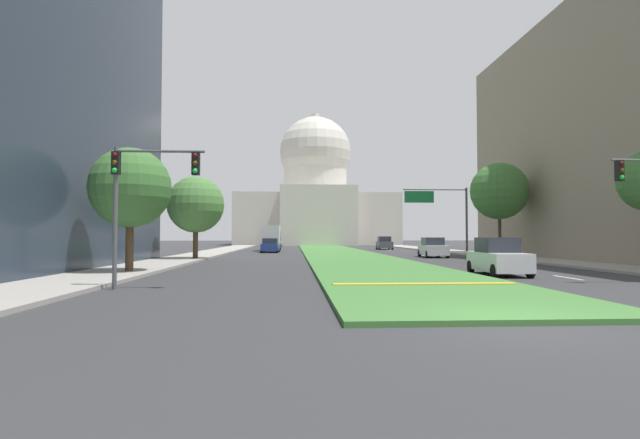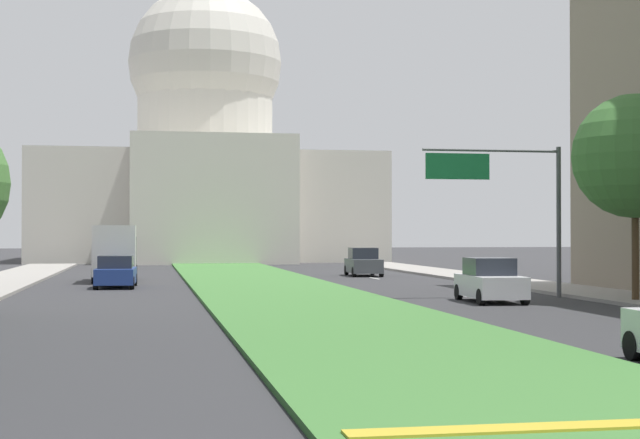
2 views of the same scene
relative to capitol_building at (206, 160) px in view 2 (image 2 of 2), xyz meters
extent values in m
plane|color=#333335|center=(0.00, -47.22, -10.30)|extent=(260.00, 260.00, 0.00)
cube|color=#427A38|center=(0.00, -52.01, -10.23)|extent=(7.61, 86.18, 0.14)
cube|color=gold|center=(0.00, -87.58, -10.14)|extent=(6.85, 0.50, 0.04)
cube|color=silver|center=(7.83, -61.76, -10.30)|extent=(0.16, 2.40, 0.01)
cube|color=silver|center=(7.83, -59.15, -10.30)|extent=(0.16, 2.40, 0.01)
cube|color=silver|center=(7.83, -41.98, -10.30)|extent=(0.16, 2.40, 0.01)
cube|color=#9E9991|center=(13.85, -56.80, -10.23)|extent=(4.00, 86.18, 0.15)
cube|color=beige|center=(0.00, 0.66, -5.02)|extent=(33.69, 23.30, 10.57)
cube|color=beige|center=(0.00, -12.99, -4.49)|extent=(14.83, 4.00, 11.62)
cylinder|color=beige|center=(0.00, 0.66, 3.78)|extent=(13.85, 13.85, 7.04)
sphere|color=beige|center=(0.00, 0.66, 10.06)|extent=(15.77, 15.77, 15.77)
cylinder|color=#515456|center=(11.55, -60.60, -7.05)|extent=(0.20, 0.20, 6.50)
cylinder|color=#515456|center=(8.51, -60.60, -4.00)|extent=(6.08, 0.12, 0.12)
cube|color=#146033|center=(6.98, -60.65, -4.70)|extent=(2.80, 0.08, 1.10)
cylinder|color=#4C3823|center=(13.06, -64.41, -8.06)|extent=(0.28, 0.28, 4.47)
sphere|color=#3D7033|center=(13.06, -64.41, -4.47)|extent=(4.94, 4.94, 4.94)
cylinder|color=black|center=(4.50, -80.28, -9.98)|extent=(0.25, 0.65, 0.64)
cube|color=silver|center=(7.64, -62.80, -9.65)|extent=(2.12, 4.22, 0.86)
cube|color=#282D38|center=(7.65, -62.64, -8.87)|extent=(1.78, 2.07, 0.70)
cylinder|color=black|center=(8.43, -64.46, -9.98)|extent=(0.25, 0.65, 0.64)
cylinder|color=black|center=(6.68, -64.37, -9.98)|extent=(0.25, 0.65, 0.64)
cylinder|color=black|center=(8.60, -61.24, -9.98)|extent=(0.25, 0.65, 0.64)
cylinder|color=black|center=(6.85, -61.14, -9.98)|extent=(0.25, 0.65, 0.64)
cube|color=navy|center=(-7.49, -49.60, -9.69)|extent=(2.04, 4.35, 0.78)
cube|color=#282D38|center=(-7.49, -49.77, -8.98)|extent=(1.74, 2.11, 0.64)
cylinder|color=black|center=(-8.31, -47.88, -9.98)|extent=(0.24, 0.65, 0.64)
cylinder|color=black|center=(-6.56, -47.93, -9.98)|extent=(0.24, 0.65, 0.64)
cylinder|color=black|center=(-8.41, -51.27, -9.98)|extent=(0.24, 0.65, 0.64)
cylinder|color=black|center=(-6.66, -51.33, -9.98)|extent=(0.24, 0.65, 0.64)
cube|color=#4C5156|center=(7.88, -38.58, -9.64)|extent=(2.17, 4.32, 0.88)
cube|color=#282D38|center=(7.89, -38.41, -8.84)|extent=(1.80, 2.12, 0.72)
cylinder|color=black|center=(8.66, -40.29, -9.98)|extent=(0.26, 0.65, 0.64)
cylinder|color=black|center=(6.91, -40.18, -9.98)|extent=(0.26, 0.65, 0.64)
cylinder|color=black|center=(8.86, -36.98, -9.98)|extent=(0.26, 0.65, 0.64)
cylinder|color=black|center=(7.11, -36.88, -9.98)|extent=(0.26, 0.65, 0.64)
cube|color=#BCBCC1|center=(-7.87, -20.74, -9.69)|extent=(2.03, 4.26, 0.78)
cube|color=#282D38|center=(-7.87, -20.91, -8.99)|extent=(1.73, 2.07, 0.63)
cylinder|color=black|center=(-8.68, -19.06, -9.98)|extent=(0.24, 0.65, 0.64)
cylinder|color=black|center=(-6.95, -19.12, -9.98)|extent=(0.24, 0.65, 0.64)
cylinder|color=black|center=(-8.79, -22.36, -9.98)|extent=(0.24, 0.65, 0.64)
cylinder|color=black|center=(-7.06, -22.42, -9.98)|extent=(0.24, 0.65, 0.64)
cube|color=black|center=(-7.71, -41.26, -8.85)|extent=(2.30, 2.00, 2.20)
cube|color=silver|center=(-7.71, -44.46, -8.50)|extent=(2.30, 4.40, 2.80)
cylinder|color=black|center=(-8.76, -41.26, -9.85)|extent=(0.30, 0.90, 0.90)
cylinder|color=black|center=(-6.66, -41.26, -9.85)|extent=(0.30, 0.90, 0.90)
cylinder|color=black|center=(-8.76, -45.56, -9.85)|extent=(0.30, 0.90, 0.90)
cylinder|color=black|center=(-6.66, -45.56, -9.85)|extent=(0.30, 0.90, 0.90)
camera|label=1|loc=(-4.87, -105.22, -8.35)|focal=26.98mm
camera|label=2|loc=(-5.96, -99.91, -7.53)|focal=54.47mm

